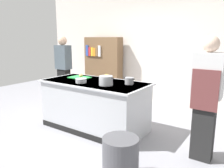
{
  "coord_description": "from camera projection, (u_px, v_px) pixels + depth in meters",
  "views": [
    {
      "loc": [
        2.51,
        -3.09,
        1.69
      ],
      "look_at": [
        0.25,
        0.2,
        0.85
      ],
      "focal_mm": 35.55,
      "sensor_mm": 36.0,
      "label": 1
    }
  ],
  "objects": [
    {
      "name": "ground_plane",
      "position": [
        95.0,
        128.0,
        4.23
      ],
      "size": [
        10.0,
        10.0,
        0.0
      ],
      "primitive_type": "plane",
      "color": "gray"
    },
    {
      "name": "back_wall",
      "position": [
        146.0,
        45.0,
        5.61
      ],
      "size": [
        6.4,
        0.12,
        3.0
      ],
      "primitive_type": "cube",
      "color": "silver",
      "rests_on": "ground_plane"
    },
    {
      "name": "counter_island",
      "position": [
        95.0,
        104.0,
        4.13
      ],
      "size": [
        1.98,
        0.98,
        0.9
      ],
      "color": "#B7BABF",
      "rests_on": "ground_plane"
    },
    {
      "name": "cutting_board",
      "position": [
        80.0,
        78.0,
        4.4
      ],
      "size": [
        0.4,
        0.28,
        0.02
      ],
      "primitive_type": "cube",
      "color": "green",
      "rests_on": "counter_island"
    },
    {
      "name": "onion",
      "position": [
        81.0,
        76.0,
        4.33
      ],
      "size": [
        0.08,
        0.08,
        0.08
      ],
      "primitive_type": "sphere",
      "color": "tan",
      "rests_on": "cutting_board"
    },
    {
      "name": "stock_pot",
      "position": [
        106.0,
        81.0,
        3.72
      ],
      "size": [
        0.3,
        0.23,
        0.16
      ],
      "color": "#B7BABF",
      "rests_on": "counter_island"
    },
    {
      "name": "sauce_pan",
      "position": [
        129.0,
        81.0,
        3.8
      ],
      "size": [
        0.21,
        0.15,
        0.12
      ],
      "color": "#99999E",
      "rests_on": "counter_island"
    },
    {
      "name": "mixing_bowl",
      "position": [
        81.0,
        81.0,
        3.93
      ],
      "size": [
        0.2,
        0.2,
        0.08
      ],
      "primitive_type": "cylinder",
      "color": "#B7BABF",
      "rests_on": "counter_island"
    },
    {
      "name": "juice_cup",
      "position": [
        107.0,
        77.0,
        4.24
      ],
      "size": [
        0.07,
        0.07,
        0.1
      ],
      "primitive_type": "cylinder",
      "color": "yellow",
      "rests_on": "counter_island"
    },
    {
      "name": "trash_bin",
      "position": [
        121.0,
        159.0,
        2.65
      ],
      "size": [
        0.44,
        0.44,
        0.53
      ],
      "primitive_type": "cylinder",
      "color": "#4C4C51",
      "rests_on": "ground_plane"
    },
    {
      "name": "person_chef",
      "position": [
        206.0,
        96.0,
        2.97
      ],
      "size": [
        0.38,
        0.25,
        1.72
      ],
      "rotation": [
        0.0,
        0.0,
        1.56
      ],
      "color": "black",
      "rests_on": "ground_plane"
    },
    {
      "name": "person_guest",
      "position": [
        64.0,
        69.0,
        5.66
      ],
      "size": [
        0.38,
        0.24,
        1.72
      ],
      "rotation": [
        0.0,
        0.0,
        -1.41
      ],
      "color": "black",
      "rests_on": "ground_plane"
    },
    {
      "name": "bookshelf",
      "position": [
        103.0,
        68.0,
        6.14
      ],
      "size": [
        1.1,
        0.31,
        1.7
      ],
      "color": "brown",
      "rests_on": "ground_plane"
    }
  ]
}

